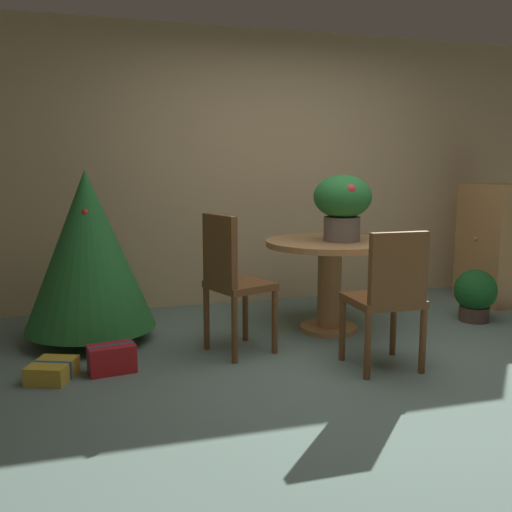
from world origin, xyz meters
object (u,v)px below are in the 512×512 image
Objects in this scene: wooden_chair_left_near at (231,276)px; potted_plant at (475,294)px; flower_vase at (343,202)px; wooden_chair_near at (389,293)px; gift_box_red at (112,359)px; round_dining_table at (330,265)px; holiday_tree at (88,250)px; gift_box_gold at (52,370)px; wooden_cabinet at (498,244)px.

wooden_chair_left_near reaches higher than potted_plant.
flower_vase is 1.11m from wooden_chair_left_near.
gift_box_red is at bearing 164.94° from wooden_chair_near.
round_dining_table is 0.94m from wooden_chair_near.
wooden_chair_near is at bearing -32.90° from holiday_tree.
potted_plant is (3.43, 0.41, 0.19)m from gift_box_gold.
round_dining_table is at bearing 15.37° from gift_box_red.
gift_box_gold is at bearing -168.79° from flower_vase.
wooden_chair_left_near is at bearing 10.21° from gift_box_red.
wooden_chair_left_near is 1.13m from holiday_tree.
wooden_cabinet is 0.92m from potted_plant.
wooden_chair_left_near is at bearing -164.72° from wooden_cabinet.
round_dining_table is 0.51m from flower_vase.
gift_box_red is (-1.73, -0.48, -0.45)m from round_dining_table.
flower_vase is 0.40× the size of holiday_tree.
round_dining_table is 2.04m from wooden_cabinet.
wooden_chair_left_near is 0.98m from gift_box_red.
wooden_chair_near is 1.09m from wooden_chair_left_near.
wooden_cabinet is at bearing 39.82° from potted_plant.
potted_plant is (1.26, -0.02, -0.81)m from flower_vase.
round_dining_table is 1.85m from gift_box_red.
gift_box_red is 3.09m from potted_plant.
round_dining_table is 0.89× the size of wooden_cabinet.
flower_vase is 2.42m from gift_box_gold.
holiday_tree is at bearing 147.10° from wooden_chair_near.
wooden_chair_near is 0.93× the size of wooden_chair_left_near.
holiday_tree reaches higher than wooden_chair_left_near.
wooden_cabinet reaches higher than wooden_chair_near.
potted_plant is (-0.66, -0.55, -0.34)m from wooden_cabinet.
wooden_chair_left_near reaches higher than gift_box_red.
wooden_chair_near is 2.43m from wooden_cabinet.
holiday_tree is 0.97m from gift_box_red.
round_dining_table is 1.11× the size of wooden_chair_near.
potted_plant is (3.06, 0.39, 0.15)m from gift_box_red.
gift_box_gold is at bearing -107.98° from holiday_tree.
holiday_tree is (-1.86, 1.20, 0.19)m from wooden_chair_near.
wooden_chair_left_near reaches higher than wooden_chair_near.
flower_vase is 1.50m from potted_plant.
holiday_tree is (-1.86, 0.26, 0.16)m from round_dining_table.
wooden_chair_left_near is 2.75× the size of gift_box_gold.
wooden_chair_near is at bearing -90.00° from round_dining_table.
gift_box_gold is (-1.21, -0.17, -0.50)m from wooden_chair_left_near.
gift_box_red is (-0.84, -0.15, -0.47)m from wooden_chair_left_near.
flower_vase is at bearing 12.78° from gift_box_red.
wooden_chair_left_near is (-0.96, -0.26, -0.49)m from flower_vase.
holiday_tree is 1.13× the size of wooden_cabinet.
gift_box_gold is at bearing -176.72° from gift_box_red.
flower_vase reaches higher than wooden_cabinet.
wooden_cabinet is 2.56× the size of potted_plant.
flower_vase reaches higher than wooden_chair_near.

